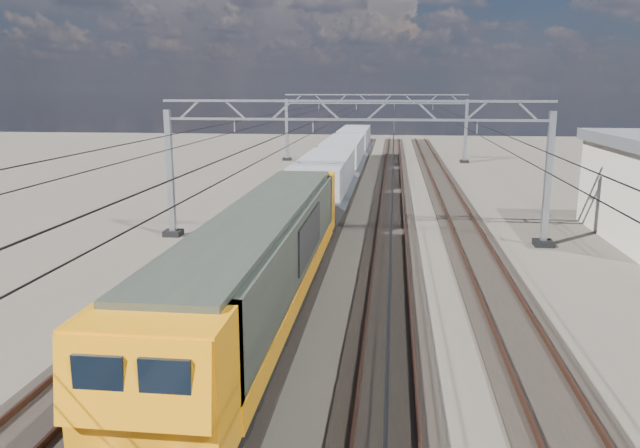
# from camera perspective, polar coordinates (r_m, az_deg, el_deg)

# --- Properties ---
(ground) EXTENTS (160.00, 160.00, 0.00)m
(ground) POSITION_cam_1_polar(r_m,az_deg,el_deg) (28.20, 2.38, -3.45)
(ground) COLOR black
(ground) RESTS_ON ground
(track_outer_west) EXTENTS (2.60, 140.00, 0.30)m
(track_outer_west) POSITION_cam_1_polar(r_m,az_deg,el_deg) (29.23, -9.44, -2.90)
(track_outer_west) COLOR black
(track_outer_west) RESTS_ON ground
(track_loco) EXTENTS (2.60, 140.00, 0.30)m
(track_loco) POSITION_cam_1_polar(r_m,az_deg,el_deg) (28.40, -1.65, -3.19)
(track_loco) COLOR black
(track_loco) RESTS_ON ground
(track_inner_east) EXTENTS (2.60, 140.00, 0.30)m
(track_inner_east) POSITION_cam_1_polar(r_m,az_deg,el_deg) (28.11, 6.46, -3.42)
(track_inner_east) COLOR black
(track_inner_east) RESTS_ON ground
(track_outer_east) EXTENTS (2.60, 140.00, 0.30)m
(track_outer_east) POSITION_cam_1_polar(r_m,az_deg,el_deg) (28.39, 14.57, -3.59)
(track_outer_east) COLOR black
(track_outer_east) RESTS_ON ground
(catenary_gantry_mid) EXTENTS (19.90, 0.90, 7.11)m
(catenary_gantry_mid) POSITION_cam_1_polar(r_m,az_deg,el_deg) (31.37, 3.00, 5.42)
(catenary_gantry_mid) COLOR #90959D
(catenary_gantry_mid) RESTS_ON ground
(catenary_gantry_far) EXTENTS (19.90, 0.90, 7.11)m
(catenary_gantry_far) POSITION_cam_1_polar(r_m,az_deg,el_deg) (67.21, 5.04, 9.02)
(catenary_gantry_far) COLOR #90959D
(catenary_gantry_far) RESTS_ON ground
(overhead_wires) EXTENTS (12.03, 140.00, 0.53)m
(overhead_wires) POSITION_cam_1_polar(r_m,az_deg,el_deg) (35.19, 3.47, 9.16)
(overhead_wires) COLOR black
(overhead_wires) RESTS_ON ground
(locomotive) EXTENTS (2.76, 21.10, 3.62)m
(locomotive) POSITION_cam_1_polar(r_m,az_deg,el_deg) (19.93, -5.14, -3.21)
(locomotive) COLOR black
(locomotive) RESTS_ON ground
(hopper_wagon_lead) EXTENTS (3.38, 13.00, 3.25)m
(hopper_wagon_lead) POSITION_cam_1_polar(r_m,az_deg,el_deg) (37.10, 0.43, 3.88)
(hopper_wagon_lead) COLOR black
(hopper_wagon_lead) RESTS_ON ground
(hopper_wagon_mid) EXTENTS (3.38, 13.00, 3.25)m
(hopper_wagon_mid) POSITION_cam_1_polar(r_m,az_deg,el_deg) (51.14, 2.18, 6.17)
(hopper_wagon_mid) COLOR black
(hopper_wagon_mid) RESTS_ON ground
(hopper_wagon_third) EXTENTS (3.38, 13.00, 3.25)m
(hopper_wagon_third) POSITION_cam_1_polar(r_m,az_deg,el_deg) (65.24, 3.18, 7.47)
(hopper_wagon_third) COLOR black
(hopper_wagon_third) RESTS_ON ground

